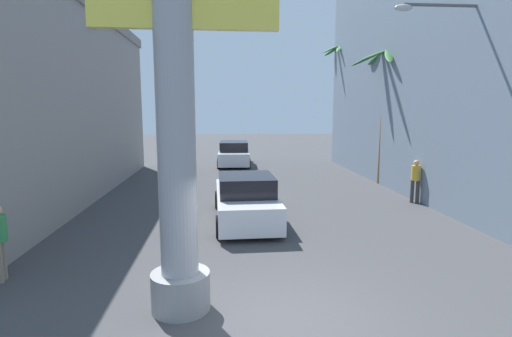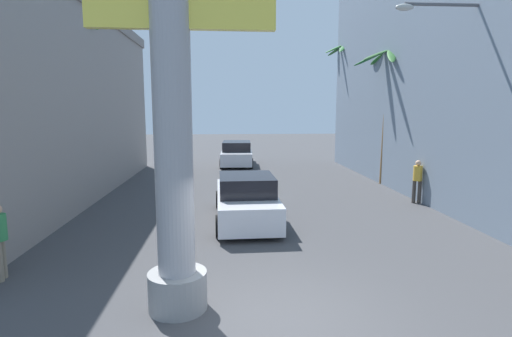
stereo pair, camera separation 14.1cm
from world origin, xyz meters
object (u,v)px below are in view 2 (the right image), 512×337
at_px(car_far, 237,154).
at_px(car_lead, 246,200).
at_px(palm_tree_mid_right, 387,90).
at_px(palm_tree_far_right, 344,90).
at_px(palm_tree_mid_left, 67,88).
at_px(pedestrian_mid_right, 417,178).
at_px(neon_sign_pole, 170,12).
at_px(street_lamp, 462,90).

bearing_deg(car_far, car_lead, -90.13).
distance_m(car_lead, palm_tree_mid_right, 10.20).
xyz_separation_m(palm_tree_far_right, palm_tree_mid_left, (-14.29, -10.30, -0.48)).
bearing_deg(pedestrian_mid_right, neon_sign_pole, -136.76).
height_order(car_far, palm_tree_mid_right, palm_tree_mid_right).
relative_size(street_lamp, palm_tree_mid_right, 1.05).
xyz_separation_m(neon_sign_pole, palm_tree_mid_right, (8.65, 12.02, -0.67)).
distance_m(car_lead, palm_tree_mid_left, 8.82).
bearing_deg(car_lead, palm_tree_far_right, 62.68).
distance_m(street_lamp, car_far, 16.14).
relative_size(palm_tree_mid_left, pedestrian_mid_right, 4.35).
height_order(car_lead, palm_tree_mid_right, palm_tree_mid_right).
distance_m(neon_sign_pole, pedestrian_mid_right, 12.15).
height_order(car_far, palm_tree_far_right, palm_tree_far_right).
distance_m(palm_tree_far_right, pedestrian_mid_right, 12.86).
relative_size(neon_sign_pole, pedestrian_mid_right, 6.20).
xyz_separation_m(car_lead, car_far, (0.03, 13.55, 0.04)).
relative_size(street_lamp, pedestrian_mid_right, 4.06).
bearing_deg(palm_tree_far_right, palm_tree_mid_left, -144.22).
bearing_deg(street_lamp, palm_tree_mid_left, 161.04).
relative_size(neon_sign_pole, palm_tree_mid_right, 1.61).
relative_size(street_lamp, palm_tree_far_right, 0.86).
height_order(neon_sign_pole, pedestrian_mid_right, neon_sign_pole).
bearing_deg(street_lamp, palm_tree_mid_right, 86.10).
bearing_deg(pedestrian_mid_right, street_lamp, -92.68).
distance_m(street_lamp, palm_tree_mid_left, 14.38).
relative_size(neon_sign_pole, car_far, 2.17).
relative_size(car_lead, palm_tree_far_right, 0.62).
relative_size(palm_tree_far_right, palm_tree_mid_right, 1.23).
height_order(neon_sign_pole, palm_tree_mid_left, neon_sign_pole).
distance_m(neon_sign_pole, car_far, 19.94).
bearing_deg(palm_tree_mid_left, palm_tree_far_right, 35.78).
bearing_deg(pedestrian_mid_right, palm_tree_mid_right, 85.31).
xyz_separation_m(car_lead, palm_tree_mid_right, (7.12, 6.21, 3.85)).
height_order(neon_sign_pole, palm_tree_far_right, neon_sign_pole).
bearing_deg(palm_tree_mid_left, neon_sign_pole, -60.86).
bearing_deg(car_far, palm_tree_mid_left, -125.90).
bearing_deg(palm_tree_mid_right, palm_tree_far_right, 88.44).
xyz_separation_m(street_lamp, car_far, (-6.62, 14.31, -3.48)).
relative_size(street_lamp, car_lead, 1.38).
bearing_deg(palm_tree_mid_right, car_lead, -138.93).
bearing_deg(car_lead, street_lamp, -6.49).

